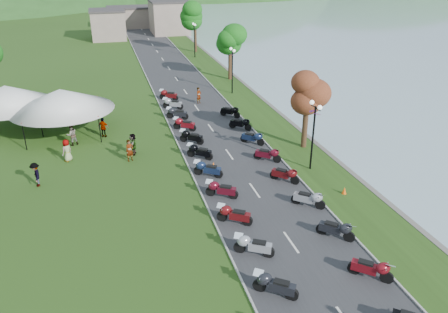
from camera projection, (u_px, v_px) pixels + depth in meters
road at (185, 92)px, 50.00m from camera, size 7.00×120.00×0.02m
far_building at (132, 19)px, 87.80m from camera, size 18.00×16.00×5.00m
moto_row_left at (215, 179)px, 29.31m from camera, size 2.60×42.64×1.10m
moto_row_right at (295, 186)px, 28.45m from camera, size 2.60×33.39×1.10m
vendor_tent_main at (63, 112)px, 37.50m from camera, size 5.82×5.82×4.00m
vendor_tent_side at (9, 108)px, 38.53m from camera, size 5.50×5.50×4.00m
tree_lakeside at (307, 105)px, 34.17m from camera, size 2.58×2.58×7.17m
pedestrian_a at (131, 161)px, 33.24m from camera, size 0.76×0.69×1.71m
pedestrian_b at (73, 145)px, 36.03m from camera, size 0.98×0.74×1.80m
pedestrian_c at (38, 186)px, 29.62m from camera, size 0.65×1.17×1.70m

